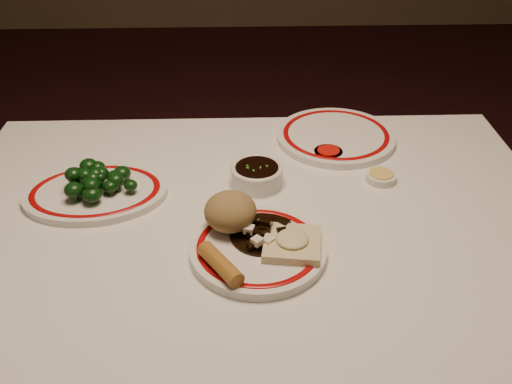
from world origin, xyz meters
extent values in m
cube|color=white|center=(0.00, 0.00, 0.73)|extent=(1.20, 0.90, 0.04)
cylinder|color=black|center=(-0.54, 0.39, 0.35)|extent=(0.06, 0.06, 0.71)
cylinder|color=black|center=(0.54, 0.39, 0.35)|extent=(0.06, 0.06, 0.71)
cylinder|color=silver|center=(0.01, -0.08, 0.76)|extent=(0.32, 0.32, 0.02)
torus|color=#9A0708|center=(0.01, -0.08, 0.77)|extent=(0.27, 0.27, 0.00)
ellipsoid|color=olive|center=(-0.04, -0.02, 0.80)|extent=(0.09, 0.09, 0.07)
cylinder|color=#A86D29|center=(-0.06, -0.14, 0.78)|extent=(0.08, 0.10, 0.03)
cube|color=beige|center=(0.07, -0.08, 0.78)|extent=(0.11, 0.11, 0.02)
ellipsoid|color=beige|center=(0.07, -0.08, 0.79)|extent=(0.06, 0.06, 0.02)
cylinder|color=black|center=(0.02, -0.05, 0.77)|extent=(0.12, 0.12, 0.00)
cube|color=black|center=(0.00, -0.06, 0.78)|extent=(0.02, 0.02, 0.02)
cube|color=black|center=(0.01, -0.06, 0.78)|extent=(0.02, 0.02, 0.02)
cube|color=black|center=(0.01, -0.02, 0.78)|extent=(0.02, 0.02, 0.01)
cube|color=black|center=(-0.01, -0.03, 0.78)|extent=(0.03, 0.03, 0.02)
cube|color=black|center=(0.02, -0.04, 0.79)|extent=(0.02, 0.02, 0.02)
cube|color=black|center=(0.02, -0.05, 0.78)|extent=(0.02, 0.02, 0.02)
cube|color=black|center=(0.02, -0.05, 0.78)|extent=(0.02, 0.02, 0.01)
cube|color=black|center=(0.00, -0.03, 0.79)|extent=(0.02, 0.02, 0.02)
cube|color=black|center=(0.00, -0.09, 0.78)|extent=(0.02, 0.02, 0.01)
cube|color=black|center=(0.06, -0.03, 0.78)|extent=(0.02, 0.02, 0.02)
cube|color=black|center=(0.02, -0.04, 0.79)|extent=(0.03, 0.03, 0.02)
cube|color=black|center=(0.05, -0.06, 0.78)|extent=(0.02, 0.02, 0.02)
cube|color=beige|center=(-0.01, -0.06, 0.79)|extent=(0.02, 0.02, 0.01)
cube|color=beige|center=(0.02, -0.04, 0.78)|extent=(0.02, 0.02, 0.01)
cube|color=beige|center=(0.03, -0.08, 0.78)|extent=(0.02, 0.02, 0.01)
cube|color=beige|center=(0.01, -0.09, 0.79)|extent=(0.02, 0.02, 0.01)
cube|color=beige|center=(-0.02, -0.03, 0.78)|extent=(0.02, 0.02, 0.01)
torus|color=#9A0708|center=(-0.31, 0.11, 0.77)|extent=(0.27, 0.27, 0.00)
cylinder|color=#23471C|center=(-0.35, 0.12, 0.77)|extent=(0.01, 0.01, 0.02)
ellipsoid|color=black|center=(-0.35, 0.12, 0.79)|extent=(0.04, 0.04, 0.03)
cylinder|color=#23471C|center=(-0.27, 0.11, 0.77)|extent=(0.01, 0.01, 0.02)
ellipsoid|color=black|center=(-0.27, 0.11, 0.79)|extent=(0.03, 0.03, 0.03)
cylinder|color=#23471C|center=(-0.32, 0.11, 0.77)|extent=(0.01, 0.01, 0.01)
ellipsoid|color=black|center=(-0.32, 0.11, 0.78)|extent=(0.03, 0.03, 0.02)
cylinder|color=#23471C|center=(-0.31, 0.16, 0.77)|extent=(0.01, 0.01, 0.01)
ellipsoid|color=black|center=(-0.31, 0.16, 0.79)|extent=(0.03, 0.03, 0.03)
cylinder|color=#23471C|center=(-0.27, 0.12, 0.77)|extent=(0.01, 0.01, 0.01)
ellipsoid|color=black|center=(-0.27, 0.12, 0.79)|extent=(0.03, 0.03, 0.03)
cylinder|color=#23471C|center=(-0.26, 0.14, 0.77)|extent=(0.01, 0.01, 0.01)
ellipsoid|color=black|center=(-0.26, 0.14, 0.78)|extent=(0.04, 0.04, 0.03)
cylinder|color=#23471C|center=(-0.34, 0.07, 0.77)|extent=(0.01, 0.01, 0.01)
ellipsoid|color=black|center=(-0.34, 0.07, 0.79)|extent=(0.04, 0.04, 0.03)
cylinder|color=#23471C|center=(-0.24, 0.10, 0.77)|extent=(0.01, 0.01, 0.01)
ellipsoid|color=black|center=(-0.24, 0.10, 0.78)|extent=(0.03, 0.03, 0.02)
cylinder|color=#23471C|center=(-0.28, 0.10, 0.77)|extent=(0.01, 0.01, 0.01)
ellipsoid|color=black|center=(-0.28, 0.10, 0.78)|extent=(0.03, 0.03, 0.02)
cylinder|color=#23471C|center=(-0.33, 0.16, 0.77)|extent=(0.01, 0.01, 0.02)
ellipsoid|color=black|center=(-0.33, 0.16, 0.79)|extent=(0.04, 0.04, 0.03)
cylinder|color=#23471C|center=(-0.31, 0.07, 0.77)|extent=(0.01, 0.01, 0.01)
ellipsoid|color=black|center=(-0.31, 0.07, 0.78)|extent=(0.04, 0.04, 0.03)
cylinder|color=#23471C|center=(-0.33, 0.08, 0.77)|extent=(0.01, 0.01, 0.01)
ellipsoid|color=black|center=(-0.33, 0.08, 0.78)|extent=(0.03, 0.03, 0.02)
cylinder|color=#23471C|center=(-0.31, 0.11, 0.77)|extent=(0.01, 0.01, 0.01)
ellipsoid|color=black|center=(-0.31, 0.11, 0.79)|extent=(0.03, 0.03, 0.03)
cylinder|color=#23471C|center=(-0.32, 0.11, 0.77)|extent=(0.01, 0.01, 0.01)
ellipsoid|color=black|center=(-0.32, 0.11, 0.79)|extent=(0.04, 0.04, 0.03)
ellipsoid|color=black|center=(-0.30, 0.12, 0.80)|extent=(0.03, 0.03, 0.02)
ellipsoid|color=black|center=(-0.32, 0.11, 0.80)|extent=(0.03, 0.03, 0.02)
ellipsoid|color=black|center=(-0.31, 0.08, 0.80)|extent=(0.03, 0.03, 0.02)
ellipsoid|color=black|center=(-0.35, 0.11, 0.80)|extent=(0.03, 0.03, 0.03)
ellipsoid|color=black|center=(-0.30, 0.11, 0.79)|extent=(0.03, 0.03, 0.02)
ellipsoid|color=black|center=(-0.33, 0.11, 0.80)|extent=(0.03, 0.03, 0.02)
ellipsoid|color=black|center=(-0.31, 0.11, 0.80)|extent=(0.03, 0.03, 0.03)
ellipsoid|color=black|center=(-0.31, 0.12, 0.80)|extent=(0.03, 0.03, 0.03)
cylinder|color=silver|center=(0.01, 0.14, 0.77)|extent=(0.11, 0.11, 0.04)
cylinder|color=black|center=(0.01, 0.14, 0.79)|extent=(0.09, 0.09, 0.00)
cylinder|color=silver|center=(0.18, 0.25, 0.76)|extent=(0.06, 0.06, 0.02)
cylinder|color=red|center=(0.18, 0.25, 0.77)|extent=(0.05, 0.05, 0.00)
cylinder|color=silver|center=(0.27, 0.15, 0.76)|extent=(0.06, 0.06, 0.02)
cylinder|color=#DBBF5A|center=(0.27, 0.15, 0.77)|extent=(0.05, 0.05, 0.00)
cylinder|color=silver|center=(0.21, 0.33, 0.76)|extent=(0.35, 0.35, 0.02)
torus|color=#9A0708|center=(0.21, 0.33, 0.77)|extent=(0.31, 0.31, 0.00)
camera|label=1|loc=(-0.02, -0.85, 1.40)|focal=40.00mm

